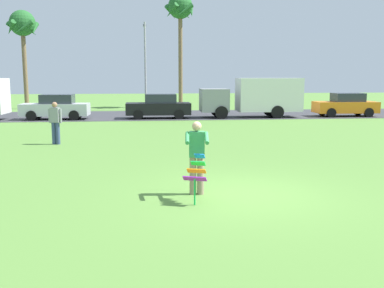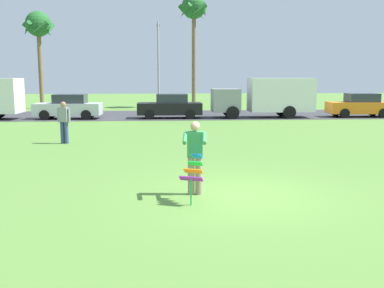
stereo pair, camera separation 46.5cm
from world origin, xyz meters
name	(u,v)px [view 1 (the left image)]	position (x,y,z in m)	size (l,w,h in m)	color
ground_plane	(240,194)	(0.00, 0.00, 0.00)	(120.00, 120.00, 0.00)	#568438
road_strip	(174,115)	(0.00, 21.49, 0.01)	(120.00, 8.00, 0.01)	#38383D
person_kite_flyer	(197,155)	(-1.03, 0.11, 0.95)	(0.59, 0.69, 1.73)	gray
kite_held	(196,172)	(-1.12, -0.59, 0.69)	(0.56, 0.72, 1.06)	blue
parked_car_silver	(56,107)	(-7.78, 19.09, 0.77)	(4.25, 1.92, 1.60)	silver
parked_car_black	(159,107)	(-1.20, 19.09, 0.77)	(4.21, 1.85, 1.60)	black
parked_truck_grey_van	(256,96)	(5.34, 19.09, 1.41)	(6.72, 2.17, 2.62)	gray
parked_car_orange	(346,105)	(11.65, 19.09, 0.77)	(4.25, 1.94, 1.60)	orange
palm_tree_left_near	(23,27)	(-11.98, 28.79, 6.73)	(2.58, 2.71, 8.11)	brown
palm_tree_right_near	(180,12)	(1.10, 29.03, 8.18)	(2.58, 2.71, 9.70)	brown
streetlight_pole	(145,60)	(-1.98, 26.39, 4.00)	(0.24, 1.65, 7.00)	#9E9EA3
person_walker_near	(55,122)	(-5.80, 8.43, 0.93)	(0.55, 0.31, 1.73)	#384772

